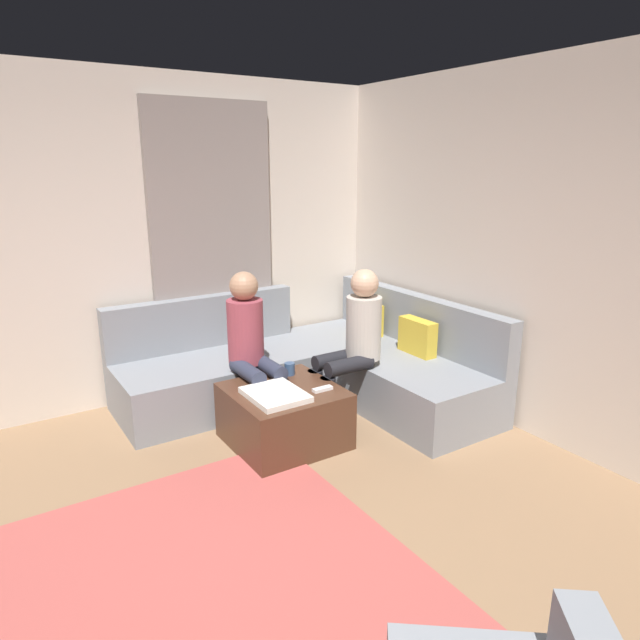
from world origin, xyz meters
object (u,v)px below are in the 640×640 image
at_px(person_on_couch_side, 251,343).
at_px(coffee_mug, 290,369).
at_px(person_on_couch_back, 354,338).
at_px(ottoman, 284,416).
at_px(game_remote, 323,389).
at_px(sectional_couch, 316,367).

bearing_deg(person_on_couch_side, coffee_mug, 138.54).
relative_size(person_on_couch_back, person_on_couch_side, 1.00).
xyz_separation_m(coffee_mug, person_on_couch_side, (-0.20, -0.22, 0.19)).
xyz_separation_m(ottoman, game_remote, (0.18, 0.22, 0.22)).
bearing_deg(person_on_couch_side, game_remote, 113.70).
distance_m(sectional_couch, person_on_couch_side, 0.79).
height_order(game_remote, person_on_couch_side, person_on_couch_side).
bearing_deg(ottoman, sectional_couch, 131.54).
height_order(sectional_couch, coffee_mug, sectional_couch).
distance_m(game_remote, person_on_couch_back, 0.59).
height_order(person_on_couch_back, person_on_couch_side, same).
distance_m(coffee_mug, person_on_couch_side, 0.35).
bearing_deg(game_remote, coffee_mug, -174.29).
relative_size(game_remote, person_on_couch_side, 0.12).
bearing_deg(game_remote, person_on_couch_side, -156.30).
distance_m(person_on_couch_back, person_on_couch_side, 0.80).
bearing_deg(sectional_couch, game_remote, -29.22).
relative_size(ottoman, coffee_mug, 8.00).
relative_size(sectional_couch, person_on_couch_side, 2.12).
bearing_deg(person_on_couch_side, sectional_couch, -167.69).
height_order(coffee_mug, game_remote, coffee_mug).
relative_size(coffee_mug, game_remote, 0.63).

